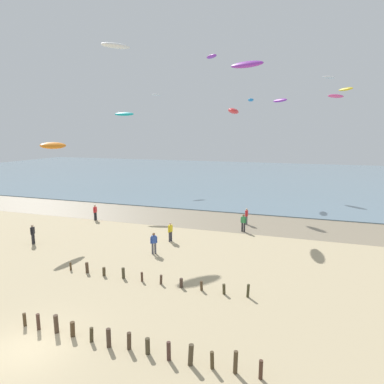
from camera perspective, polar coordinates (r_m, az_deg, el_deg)
ground_plane at (r=18.23m, az=-25.68°, el=-22.36°), size 160.00×160.00×0.00m
wet_sand_strip at (r=38.06m, az=0.72°, el=-4.48°), size 120.00×7.94×0.01m
sea at (r=75.51m, az=9.86°, el=2.59°), size 160.00×70.00×0.10m
groyne_near at (r=16.67m, az=-10.92°, el=-23.13°), size 11.70×0.38×0.94m
groyne_mid at (r=22.69m, az=-7.40°, el=-13.89°), size 12.51×0.30×0.80m
person_nearest_camera at (r=36.02m, az=9.06°, el=-3.93°), size 0.26×0.57×1.71m
person_mid_beach at (r=33.38m, az=8.55°, el=-5.02°), size 0.56×0.30×1.71m
person_by_waterline at (r=27.31m, az=-6.37°, el=-8.36°), size 0.44×0.42×1.71m
person_left_flank at (r=38.70m, az=-15.81°, el=-3.22°), size 0.26×0.57×1.71m
person_right_flank at (r=30.18m, az=-3.62°, el=-6.54°), size 0.33×0.54×1.71m
person_far_down_beach at (r=32.48m, az=-24.98°, el=-6.28°), size 0.31×0.55×1.71m
kite_aloft_0 at (r=37.39m, az=22.82°, el=14.50°), size 1.95×1.99×0.38m
kite_aloft_1 at (r=45.91m, az=-11.22°, el=12.60°), size 2.64×1.36×0.64m
kite_aloft_2 at (r=58.15m, az=14.43°, el=14.54°), size 2.98×2.92×0.77m
kite_aloft_4 at (r=36.89m, az=6.91°, el=13.23°), size 1.51×3.43×0.75m
kite_aloft_5 at (r=53.49m, az=9.77°, el=14.86°), size 0.90×2.37×0.54m
kite_aloft_6 at (r=41.41m, az=24.23°, el=15.34°), size 1.75×1.96×0.48m
kite_aloft_7 at (r=59.99m, az=21.86°, el=17.31°), size 2.33×2.06×0.48m
kite_aloft_8 at (r=40.57m, az=-12.58°, el=22.66°), size 2.95×3.19×0.56m
kite_aloft_9 at (r=34.26m, az=-22.08°, el=7.19°), size 1.35×3.14×0.85m
kite_aloft_10 at (r=30.61m, az=9.13°, el=20.22°), size 3.08×1.72×0.85m
kite_aloft_11 at (r=62.96m, az=-6.05°, el=15.80°), size 1.83×1.79×0.36m
kite_aloft_13 at (r=53.52m, az=3.27°, el=21.60°), size 2.43×2.46×0.53m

